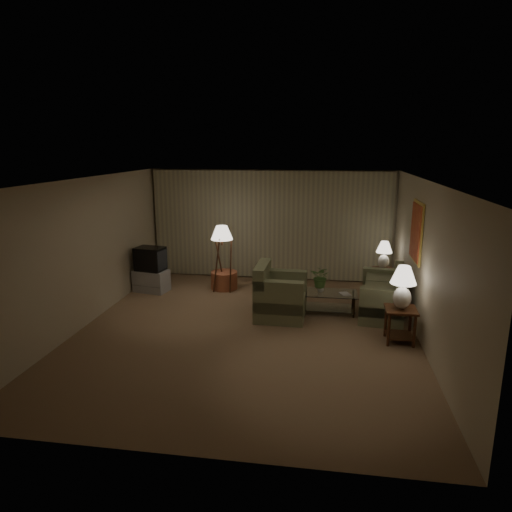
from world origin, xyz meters
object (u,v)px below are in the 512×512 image
(side_table_near, at_px, (400,319))
(vase, at_px, (321,289))
(sofa, at_px, (382,296))
(tv_cabinet, at_px, (151,281))
(floor_lamp, at_px, (222,257))
(armchair, at_px, (281,297))
(side_table_far, at_px, (382,277))
(crt_tv, at_px, (150,259))
(table_lamp_far, at_px, (384,252))
(table_lamp_near, at_px, (403,284))
(ottoman, at_px, (224,280))
(coffee_table, at_px, (328,299))

(side_table_near, bearing_deg, vase, 137.28)
(sofa, height_order, vase, sofa)
(tv_cabinet, distance_m, floor_lamp, 1.72)
(armchair, xyz_separation_m, side_table_near, (2.11, -0.86, -0.01))
(side_table_far, relative_size, tv_cabinet, 0.73)
(vase, bearing_deg, crt_tv, 168.67)
(table_lamp_far, bearing_deg, armchair, -140.43)
(side_table_near, bearing_deg, armchair, 157.93)
(side_table_far, bearing_deg, floor_lamp, -174.88)
(side_table_far, distance_m, vase, 1.91)
(table_lamp_near, bearing_deg, vase, 137.28)
(sofa, bearing_deg, table_lamp_far, 179.94)
(table_lamp_far, xyz_separation_m, floor_lamp, (-3.59, -0.32, -0.17))
(sofa, relative_size, side_table_far, 3.02)
(floor_lamp, xyz_separation_m, vase, (2.24, -1.03, -0.31))
(table_lamp_far, relative_size, tv_cabinet, 0.75)
(side_table_far, bearing_deg, side_table_near, -90.00)
(armchair, height_order, vase, armchair)
(sofa, bearing_deg, side_table_near, 13.12)
(side_table_far, distance_m, tv_cabinet, 5.23)
(side_table_near, xyz_separation_m, side_table_far, (-0.00, 2.60, -0.02))
(armchair, distance_m, side_table_near, 2.28)
(floor_lamp, xyz_separation_m, ottoman, (-0.01, 0.19, -0.59))
(table_lamp_near, distance_m, vase, 1.92)
(armchair, relative_size, ottoman, 1.69)
(table_lamp_far, bearing_deg, sofa, -96.84)
(coffee_table, xyz_separation_m, ottoman, (-2.39, 1.22, -0.07))
(side_table_far, height_order, coffee_table, side_table_far)
(armchair, xyz_separation_m, crt_tv, (-3.09, 1.16, 0.35))
(side_table_far, height_order, tv_cabinet, side_table_far)
(side_table_near, relative_size, table_lamp_far, 0.98)
(table_lamp_near, distance_m, tv_cabinet, 5.63)
(coffee_table, relative_size, crt_tv, 1.66)
(table_lamp_near, height_order, crt_tv, table_lamp_near)
(side_table_far, xyz_separation_m, floor_lamp, (-3.59, -0.32, 0.41))
(crt_tv, relative_size, ottoman, 1.13)
(side_table_far, height_order, ottoman, side_table_far)
(sofa, relative_size, coffee_table, 1.58)
(armchair, bearing_deg, sofa, -74.53)
(crt_tv, bearing_deg, ottoman, 26.42)
(crt_tv, height_order, ottoman, crt_tv)
(vase, bearing_deg, tv_cabinet, 168.67)
(side_table_far, relative_size, floor_lamp, 0.39)
(table_lamp_far, bearing_deg, vase, -135.07)
(side_table_far, bearing_deg, crt_tv, -173.64)
(ottoman, height_order, vase, vase)
(table_lamp_near, height_order, ottoman, table_lamp_near)
(table_lamp_near, relative_size, tv_cabinet, 0.90)
(sofa, relative_size, table_lamp_near, 2.45)
(table_lamp_near, bearing_deg, sofa, 96.34)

